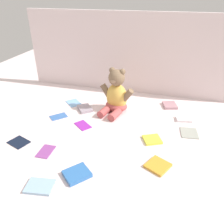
# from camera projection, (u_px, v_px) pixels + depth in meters

# --- Properties ---
(ground_plane) EXTENTS (3.20, 3.20, 0.00)m
(ground_plane) POSITION_uv_depth(u_px,v_px,m) (118.00, 118.00, 1.48)
(ground_plane) COLOR silver
(backdrop_drape) EXTENTS (1.71, 0.03, 0.61)m
(backdrop_drape) POSITION_uv_depth(u_px,v_px,m) (133.00, 54.00, 1.72)
(backdrop_drape) COLOR silver
(backdrop_drape) RESTS_ON ground_plane
(teddy_bear) EXTENTS (0.25, 0.24, 0.30)m
(teddy_bear) POSITION_uv_depth(u_px,v_px,m) (116.00, 96.00, 1.52)
(teddy_bear) COLOR #E5B24C
(teddy_bear) RESTS_ON ground_plane
(book_case_0) EXTENTS (0.11, 0.08, 0.01)m
(book_case_0) POSITION_uv_depth(u_px,v_px,m) (184.00, 119.00, 1.46)
(book_case_0) COLOR white
(book_case_0) RESTS_ON ground_plane
(book_case_1) EXTENTS (0.15, 0.15, 0.01)m
(book_case_1) POSITION_uv_depth(u_px,v_px,m) (74.00, 103.00, 1.67)
(book_case_1) COLOR #76AFE5
(book_case_1) RESTS_ON ground_plane
(book_case_2) EXTENTS (0.15, 0.15, 0.02)m
(book_case_2) POSITION_uv_depth(u_px,v_px,m) (77.00, 174.00, 1.02)
(book_case_2) COLOR #2D65AE
(book_case_2) RESTS_ON ground_plane
(book_case_3) EXTENTS (0.12, 0.12, 0.01)m
(book_case_3) POSITION_uv_depth(u_px,v_px,m) (152.00, 140.00, 1.26)
(book_case_3) COLOR yellow
(book_case_3) RESTS_ON ground_plane
(book_case_4) EXTENTS (0.11, 0.12, 0.01)m
(book_case_4) POSITION_uv_depth(u_px,v_px,m) (189.00, 133.00, 1.32)
(book_case_4) COLOR #9A9E92
(book_case_4) RESTS_ON ground_plane
(book_case_5) EXTENTS (0.07, 0.11, 0.01)m
(book_case_5) POSITION_uv_depth(u_px,v_px,m) (46.00, 151.00, 1.18)
(book_case_5) COLOR #893E8C
(book_case_5) RESTS_ON ground_plane
(book_case_6) EXTENTS (0.14, 0.14, 0.01)m
(book_case_6) POSITION_uv_depth(u_px,v_px,m) (158.00, 166.00, 1.08)
(book_case_6) COLOR gold
(book_case_6) RESTS_ON ground_plane
(book_case_7) EXTENTS (0.13, 0.12, 0.01)m
(book_case_7) POSITION_uv_depth(u_px,v_px,m) (83.00, 125.00, 1.40)
(book_case_7) COLOR purple
(book_case_7) RESTS_ON ground_plane
(book_case_8) EXTENTS (0.14, 0.14, 0.02)m
(book_case_8) POSITION_uv_depth(u_px,v_px,m) (85.00, 109.00, 1.58)
(book_case_8) COLOR #9B8E9A
(book_case_8) RESTS_ON ground_plane
(book_case_9) EXTENTS (0.12, 0.13, 0.02)m
(book_case_9) POSITION_uv_depth(u_px,v_px,m) (170.00, 105.00, 1.62)
(book_case_9) COLOR #AB7D87
(book_case_9) RESTS_ON ground_plane
(book_case_10) EXTENTS (0.12, 0.12, 0.01)m
(book_case_10) POSITION_uv_depth(u_px,v_px,m) (59.00, 116.00, 1.49)
(book_case_10) COLOR #3866AE
(book_case_10) RESTS_ON ground_plane
(book_case_11) EXTENTS (0.13, 0.10, 0.01)m
(book_case_11) POSITION_uv_depth(u_px,v_px,m) (40.00, 186.00, 0.97)
(book_case_11) COLOR #8DB1CB
(book_case_11) RESTS_ON ground_plane
(book_case_12) EXTENTS (0.13, 0.11, 0.01)m
(book_case_12) POSITION_uv_depth(u_px,v_px,m) (19.00, 142.00, 1.25)
(book_case_12) COLOR black
(book_case_12) RESTS_ON ground_plane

